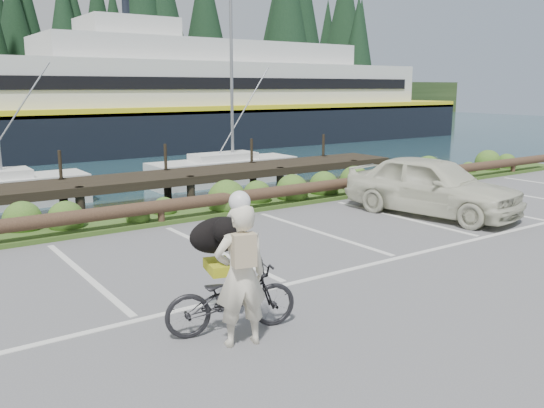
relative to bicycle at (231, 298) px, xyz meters
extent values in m
plane|color=#5A5A5C|center=(1.71, 1.45, -0.46)|extent=(72.00, 72.00, 0.00)
cube|color=#3D5B21|center=(1.71, 6.75, -0.41)|extent=(34.00, 1.60, 0.10)
imported|color=black|center=(0.00, 0.00, 0.00)|extent=(1.86, 1.03, 0.93)
imported|color=beige|center=(-0.10, -0.40, 0.44)|extent=(0.75, 0.58, 1.81)
ellipsoid|color=black|center=(0.14, 0.55, 0.71)|extent=(0.63, 0.95, 0.50)
imported|color=beige|center=(7.77, 3.21, 0.29)|extent=(2.60, 4.67, 1.50)
camera|label=1|loc=(-3.63, -6.15, 2.71)|focal=38.00mm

